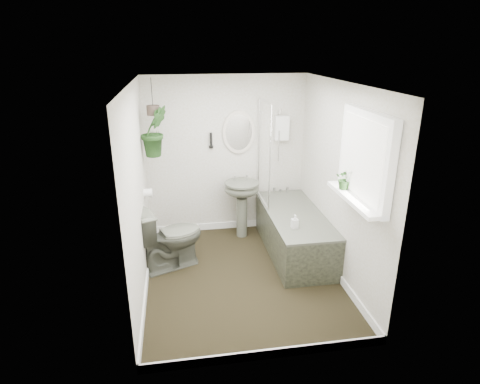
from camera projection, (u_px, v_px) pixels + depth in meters
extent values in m
cube|color=black|center=(242.00, 277.00, 4.93)|extent=(2.30, 2.80, 0.02)
cube|color=white|center=(242.00, 82.00, 4.12)|extent=(2.30, 2.80, 0.02)
cube|color=silver|center=(226.00, 156.00, 5.83)|extent=(2.30, 0.02, 2.30)
cube|color=silver|center=(271.00, 247.00, 3.22)|extent=(2.30, 0.02, 2.30)
cube|color=silver|center=(137.00, 194.00, 4.35)|extent=(0.02, 2.80, 2.30)
cube|color=silver|center=(339.00, 183.00, 4.70)|extent=(0.02, 2.80, 2.30)
cube|color=white|center=(242.00, 273.00, 4.91)|extent=(2.30, 2.80, 0.10)
cube|color=white|center=(282.00, 128.00, 5.75)|extent=(0.20, 0.10, 0.35)
ellipsoid|color=beige|center=(239.00, 132.00, 5.70)|extent=(0.46, 0.03, 0.62)
cylinder|color=black|center=(211.00, 140.00, 5.66)|extent=(0.04, 0.04, 0.22)
cylinder|color=white|center=(148.00, 193.00, 5.10)|extent=(0.11, 0.11, 0.11)
cube|color=white|center=(365.00, 158.00, 3.87)|extent=(0.08, 1.00, 0.90)
cube|color=white|center=(354.00, 199.00, 4.00)|extent=(0.18, 1.00, 0.04)
cube|color=white|center=(361.00, 158.00, 3.86)|extent=(0.01, 0.86, 0.76)
imported|color=#505347|center=(170.00, 236.00, 5.02)|extent=(0.93, 0.74, 0.83)
imported|color=black|center=(345.00, 179.00, 4.18)|extent=(0.25, 0.24, 0.22)
imported|color=black|center=(155.00, 131.00, 5.09)|extent=(0.45, 0.41, 0.65)
imported|color=#2A2425|center=(295.00, 221.00, 4.85)|extent=(0.08, 0.08, 0.17)
cylinder|color=#3F322A|center=(153.00, 110.00, 5.00)|extent=(0.16, 0.16, 0.12)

